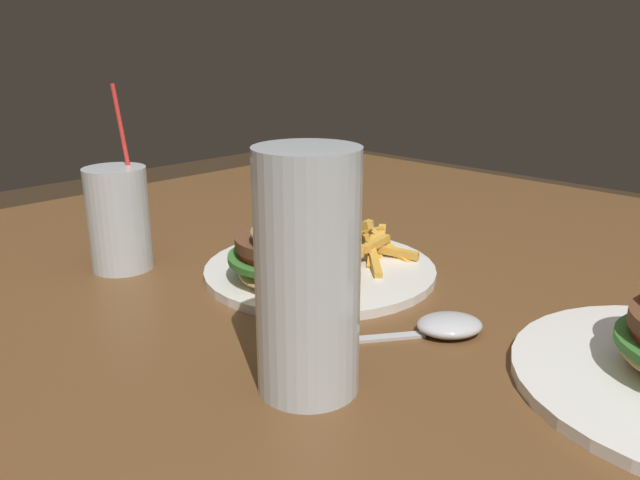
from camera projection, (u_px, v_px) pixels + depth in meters
dining_table at (296, 411)px, 0.67m from camera, size 1.46×1.23×0.72m
meal_plate_near at (308, 255)px, 0.70m from camera, size 0.27×0.27×0.09m
beer_glass at (308, 282)px, 0.46m from camera, size 0.08×0.08×0.19m
juice_glass at (119, 223)px, 0.73m from camera, size 0.07×0.07×0.21m
spoon at (442, 326)px, 0.57m from camera, size 0.18×0.14×0.02m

